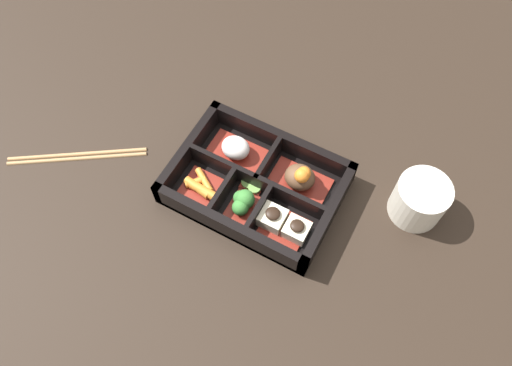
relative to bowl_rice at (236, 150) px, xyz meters
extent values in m
plane|color=black|center=(0.06, -0.04, -0.03)|extent=(3.00, 3.00, 0.00)
cube|color=black|center=(0.06, -0.04, -0.02)|extent=(0.27, 0.19, 0.01)
cube|color=black|center=(0.06, -0.13, 0.00)|extent=(0.27, 0.01, 0.05)
cube|color=black|center=(0.06, 0.05, 0.00)|extent=(0.27, 0.01, 0.05)
cube|color=black|center=(-0.07, -0.04, 0.00)|extent=(0.01, 0.19, 0.05)
cube|color=black|center=(0.19, -0.04, 0.00)|extent=(0.01, 0.19, 0.05)
cube|color=black|center=(0.06, -0.04, 0.00)|extent=(0.24, 0.01, 0.05)
cube|color=black|center=(0.02, -0.08, 0.00)|extent=(0.01, 0.08, 0.05)
cube|color=black|center=(0.09, -0.08, 0.00)|extent=(0.01, 0.08, 0.05)
cube|color=black|center=(0.06, 0.00, 0.00)|extent=(0.01, 0.09, 0.05)
cube|color=maroon|center=(0.00, 0.00, -0.01)|extent=(0.10, 0.07, 0.01)
ellipsoid|color=silver|center=(0.00, 0.00, 0.01)|extent=(0.05, 0.04, 0.04)
cube|color=maroon|center=(0.12, 0.00, -0.01)|extent=(0.10, 0.07, 0.01)
ellipsoid|color=brown|center=(0.12, 0.00, 0.01)|extent=(0.05, 0.05, 0.04)
sphere|color=orange|center=(0.12, -0.01, 0.03)|extent=(0.02, 0.02, 0.02)
sphere|color=orange|center=(0.13, 0.00, 0.03)|extent=(0.02, 0.02, 0.02)
cube|color=maroon|center=(-0.02, -0.08, -0.01)|extent=(0.06, 0.06, 0.01)
cylinder|color=orange|center=(-0.02, -0.09, 0.00)|extent=(0.05, 0.02, 0.01)
cylinder|color=orange|center=(-0.03, -0.08, -0.01)|extent=(0.03, 0.03, 0.01)
cylinder|color=orange|center=(-0.02, -0.09, -0.01)|extent=(0.04, 0.02, 0.01)
cylinder|color=orange|center=(-0.02, -0.07, -0.01)|extent=(0.05, 0.03, 0.01)
cylinder|color=orange|center=(0.00, -0.09, 0.00)|extent=(0.05, 0.02, 0.02)
cube|color=maroon|center=(0.06, -0.08, -0.01)|extent=(0.05, 0.06, 0.01)
sphere|color=#387A33|center=(0.06, -0.08, 0.00)|extent=(0.02, 0.02, 0.02)
sphere|color=#387A33|center=(0.05, -0.08, 0.00)|extent=(0.03, 0.03, 0.03)
sphere|color=#387A33|center=(0.06, -0.09, 0.00)|extent=(0.03, 0.03, 0.03)
sphere|color=#387A33|center=(0.06, -0.08, 0.00)|extent=(0.03, 0.03, 0.03)
sphere|color=#387A33|center=(0.05, -0.08, 0.00)|extent=(0.02, 0.02, 0.02)
cube|color=maroon|center=(0.13, -0.08, -0.01)|extent=(0.07, 0.06, 0.01)
cube|color=beige|center=(0.11, -0.08, 0.00)|extent=(0.04, 0.04, 0.02)
ellipsoid|color=black|center=(0.11, -0.08, 0.02)|extent=(0.02, 0.02, 0.01)
cube|color=beige|center=(0.15, -0.08, 0.00)|extent=(0.04, 0.04, 0.02)
ellipsoid|color=black|center=(0.15, -0.08, 0.01)|extent=(0.02, 0.02, 0.01)
cube|color=maroon|center=(0.05, -0.04, -0.01)|extent=(0.04, 0.03, 0.01)
cylinder|color=#75A84C|center=(0.06, -0.04, -0.01)|extent=(0.02, 0.02, 0.01)
cylinder|color=#75A84C|center=(0.05, -0.04, -0.01)|extent=(0.03, 0.03, 0.00)
cylinder|color=beige|center=(0.30, 0.05, 0.01)|extent=(0.08, 0.08, 0.07)
cylinder|color=#597A38|center=(0.30, 0.05, 0.04)|extent=(0.07, 0.07, 0.01)
cylinder|color=#A87F51|center=(-0.25, -0.12, -0.02)|extent=(0.20, 0.14, 0.01)
cylinder|color=#A87F51|center=(-0.24, -0.13, -0.02)|extent=(0.20, 0.14, 0.01)
camera|label=1|loc=(0.24, -0.38, 0.71)|focal=35.00mm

